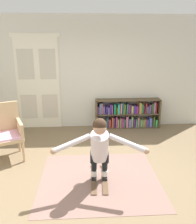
# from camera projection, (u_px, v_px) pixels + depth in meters

# --- Properties ---
(ground_plane) EXTENTS (7.20, 7.20, 0.00)m
(ground_plane) POSITION_uv_depth(u_px,v_px,m) (100.00, 175.00, 4.18)
(ground_plane) COLOR #756147
(back_wall) EXTENTS (6.00, 0.10, 2.90)m
(back_wall) POSITION_uv_depth(u_px,v_px,m) (93.00, 73.00, 6.24)
(back_wall) COLOR beige
(back_wall) RESTS_ON ground
(double_door) EXTENTS (1.22, 0.05, 2.45)m
(double_door) POSITION_uv_depth(u_px,v_px,m) (38.00, 82.00, 6.17)
(double_door) COLOR silver
(double_door) RESTS_ON ground
(rug) EXTENTS (2.00, 1.83, 0.01)m
(rug) POSITION_uv_depth(u_px,v_px,m) (99.00, 179.00, 4.06)
(rug) COLOR #826259
(rug) RESTS_ON ground
(bookshelf) EXTENTS (1.72, 0.30, 0.78)m
(bookshelf) POSITION_uv_depth(u_px,v_px,m) (127.00, 115.00, 6.41)
(bookshelf) COLOR brown
(bookshelf) RESTS_ON ground
(wicker_chair) EXTENTS (0.79, 0.79, 1.10)m
(wicker_chair) POSITION_uv_depth(u_px,v_px,m) (5.00, 130.00, 4.67)
(wicker_chair) COLOR tan
(wicker_chair) RESTS_ON ground
(skis_pair) EXTENTS (0.32, 0.93, 0.07)m
(skis_pair) POSITION_uv_depth(u_px,v_px,m) (99.00, 177.00, 4.08)
(skis_pair) COLOR brown
(skis_pair) RESTS_ON rug
(person_skier) EXTENTS (1.43, 0.65, 1.12)m
(person_skier) POSITION_uv_depth(u_px,v_px,m) (100.00, 146.00, 3.70)
(person_skier) COLOR white
(person_skier) RESTS_ON skis_pair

